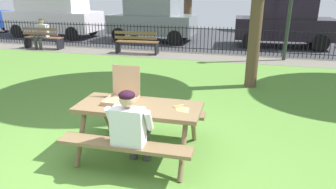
{
  "coord_description": "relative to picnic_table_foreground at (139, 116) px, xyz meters",
  "views": [
    {
      "loc": [
        1.65,
        -3.21,
        2.38
      ],
      "look_at": [
        0.46,
        1.29,
        0.75
      ],
      "focal_mm": 32.79,
      "sensor_mm": 36.0,
      "label": 1
    }
  ],
  "objects": [
    {
      "name": "parked_car_left",
      "position": [
        -8.08,
        9.85,
        0.5
      ],
      "size": [
        4.66,
        2.09,
        2.08
      ],
      "color": "white",
      "rests_on": "ground"
    },
    {
      "name": "adult_at_table",
      "position": [
        0.07,
        -0.5,
        0.06
      ],
      "size": [
        0.61,
        0.6,
        1.19
      ],
      "color": "#424242",
      "rests_on": "ground"
    },
    {
      "name": "park_bench_center",
      "position": [
        -2.59,
        6.86,
        -0.18
      ],
      "size": [
        1.62,
        0.53,
        0.85
      ],
      "color": "brown",
      "rests_on": "ground"
    },
    {
      "name": "cobblestone_walkway",
      "position": [
        -0.19,
        7.0,
        -0.6
      ],
      "size": [
        28.0,
        1.4,
        0.01
      ],
      "primitive_type": "cube",
      "color": "slate"
    },
    {
      "name": "picnic_table_foreground",
      "position": [
        0.0,
        0.0,
        0.0
      ],
      "size": [
        1.83,
        1.51,
        0.79
      ],
      "color": "brown",
      "rests_on": "ground"
    },
    {
      "name": "ground",
      "position": [
        -0.19,
        1.52,
        -0.61
      ],
      "size": [
        28.0,
        12.37,
        0.02
      ],
      "primitive_type": "cube",
      "color": "#5A8B37"
    },
    {
      "name": "parked_car_center",
      "position": [
        -2.92,
        9.85,
        0.41
      ],
      "size": [
        3.98,
        2.0,
        1.98
      ],
      "color": "gray",
      "rests_on": "ground"
    },
    {
      "name": "pizza_slice_on_table",
      "position": [
        0.63,
        0.03,
        0.18
      ],
      "size": [
        0.27,
        0.28,
        0.02
      ],
      "color": "#E9D764",
      "rests_on": "picnic_table_foreground"
    },
    {
      "name": "street_asphalt",
      "position": [
        -0.19,
        11.24,
        -0.6
      ],
      "size": [
        28.0,
        7.08,
        0.01
      ],
      "primitive_type": "cube",
      "color": "#38383D"
    },
    {
      "name": "iron_fence_streetside",
      "position": [
        -0.19,
        7.7,
        -0.09
      ],
      "size": [
        20.13,
        0.03,
        0.99
      ],
      "color": "black",
      "rests_on": "ground"
    },
    {
      "name": "parked_car_right",
      "position": [
        2.78,
        9.85,
        0.41
      ],
      "size": [
        3.98,
        1.99,
        1.98
      ],
      "color": "black",
      "rests_on": "ground"
    },
    {
      "name": "pizza_box_open",
      "position": [
        -0.3,
        0.13,
        0.27
      ],
      "size": [
        0.45,
        0.48,
        0.5
      ],
      "color": "tan",
      "rests_on": "picnic_table_foreground"
    },
    {
      "name": "person_on_park_bench",
      "position": [
        -6.68,
        6.88,
        0.06
      ],
      "size": [
        0.62,
        0.6,
        1.19
      ],
      "color": "#313131",
      "rests_on": "ground"
    },
    {
      "name": "park_bench_left",
      "position": [
        -6.63,
        6.86,
        -0.18
      ],
      "size": [
        1.6,
        0.47,
        0.85
      ],
      "color": "brown",
      "rests_on": "ground"
    }
  ]
}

